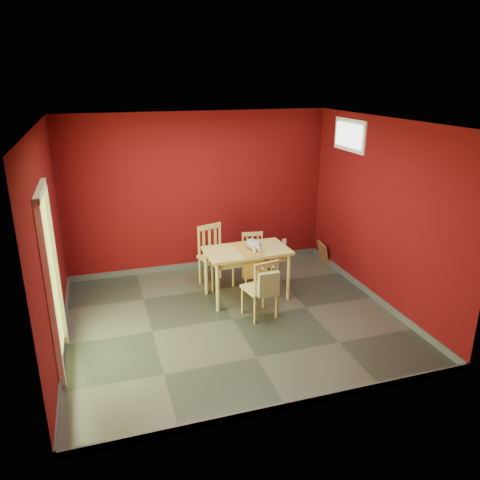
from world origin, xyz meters
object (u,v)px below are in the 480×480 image
object	(u,v)px
tote_bag	(269,284)
cat	(254,242)
dining_table	(247,255)
chair_far_right	(254,257)
chair_far_left	(215,255)
chair_near	(261,288)
picture_frame	(323,253)

from	to	relation	value
tote_bag	cat	xyz separation A→B (m)	(0.09, 0.88, 0.29)
dining_table	chair_far_right	world-z (taller)	chair_far_right
chair_far_right	cat	distance (m)	0.76
chair_far_left	tote_bag	bearing A→B (deg)	-76.30
chair_far_right	dining_table	bearing A→B (deg)	-118.25
chair_near	picture_frame	world-z (taller)	chair_near
tote_bag	picture_frame	distance (m)	2.56
cat	chair_near	bearing A→B (deg)	-115.74
chair_far_left	picture_frame	xyz separation A→B (m)	(2.12, 0.33, -0.32)
chair_far_right	picture_frame	bearing A→B (deg)	14.10
chair_far_right	cat	bearing A→B (deg)	-109.60
chair_far_right	tote_bag	xyz separation A→B (m)	(-0.29, -1.45, 0.18)
dining_table	tote_bag	distance (m)	0.89
cat	tote_bag	bearing A→B (deg)	-111.72
chair_far_left	tote_bag	world-z (taller)	chair_far_left
chair_far_right	chair_near	distance (m)	1.28
chair_far_left	tote_bag	size ratio (longest dim) A/B	2.40
dining_table	tote_bag	xyz separation A→B (m)	(0.01, -0.88, -0.09)
tote_bag	chair_far_left	bearing A→B (deg)	103.70
cat	picture_frame	size ratio (longest dim) A/B	1.10
chair_near	cat	xyz separation A→B (m)	(0.12, 0.67, 0.43)
chair_far_right	chair_far_left	bearing A→B (deg)	176.84
tote_bag	chair_far_right	bearing A→B (deg)	78.60
cat	picture_frame	bearing A→B (deg)	13.36
chair_near	picture_frame	xyz separation A→B (m)	(1.79, 1.60, -0.27)
chair_far_left	cat	bearing A→B (deg)	-53.31
chair_near	tote_bag	xyz separation A→B (m)	(0.03, -0.21, 0.14)
chair_near	cat	bearing A→B (deg)	80.18
dining_table	chair_far_left	size ratio (longest dim) A/B	1.29
chair_far_left	cat	xyz separation A→B (m)	(0.45, -0.60, 0.37)
chair_far_left	chair_far_right	world-z (taller)	chair_far_left
chair_far_left	chair_near	xyz separation A→B (m)	(0.34, -1.27, -0.05)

